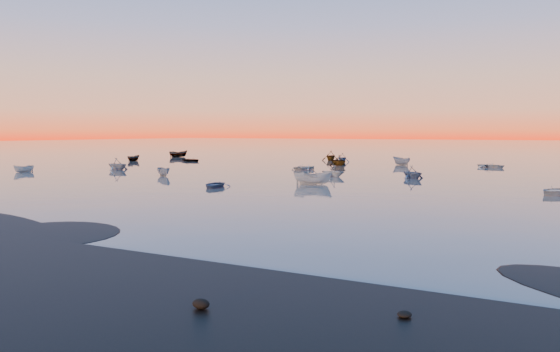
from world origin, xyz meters
The scene contains 6 objects.
ground centered at (0.00, 100.00, 0.00)m, with size 600.00×600.00×0.00m, color #6F665D.
mud_lobes centered at (0.00, -1.00, 0.01)m, with size 140.00×6.00×0.07m, color black, non-canonical shape.
moored_fleet centered at (0.00, 53.00, 0.00)m, with size 124.00×58.00×1.20m, color silver, non-canonical shape.
boat_near_left centered at (-6.56, 24.70, 0.00)m, with size 3.92×1.63×0.98m, color #394C6D.
boat_near_center centered at (1.31, 32.75, 0.00)m, with size 4.36×1.85×1.51m, color silver.
boat_near_right centered at (-0.02, 35.68, 0.00)m, with size 3.52×1.58×1.23m, color silver.
Camera 1 is at (27.03, -23.03, 5.95)m, focal length 35.00 mm.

